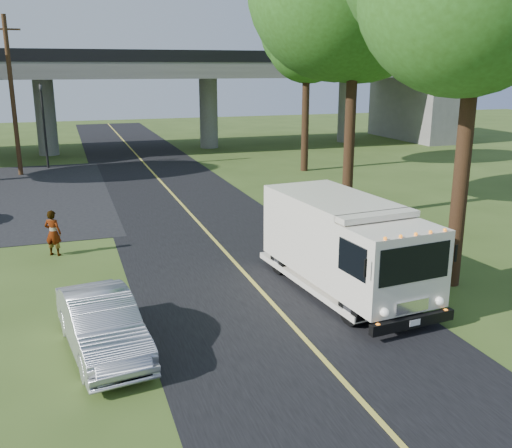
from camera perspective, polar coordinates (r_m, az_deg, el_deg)
name	(u,v)px	position (r m, az deg, el deg)	size (l,w,h in m)	color
ground	(290,324)	(14.39, 3.43, -9.94)	(120.00, 120.00, 0.00)	#374C1B
road	(199,223)	(23.40, -5.77, 0.10)	(7.00, 90.00, 0.02)	black
lane_line	(199,223)	(23.40, -5.77, 0.15)	(0.12, 90.00, 0.01)	gold
overpass	(129,90)	(44.34, -12.55, 12.97)	(54.00, 10.00, 7.30)	slate
traffic_signal	(43,117)	(38.16, -20.49, 10.00)	(0.18, 0.22, 5.20)	black
utility_pole	(12,96)	(36.15, -23.19, 11.72)	(1.60, 0.26, 9.00)	#472D19
tree_right_far	(312,29)	(34.94, 5.59, 18.85)	(5.77, 5.67, 10.99)	#382314
step_van	(344,243)	(16.02, 8.78, -1.91)	(2.89, 6.48, 2.64)	silver
silver_sedan	(102,325)	(13.23, -15.13, -9.68)	(1.40, 4.03, 1.33)	#9C9EA5
pedestrian	(53,233)	(20.30, -19.63, -0.85)	(0.57, 0.38, 1.57)	gray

